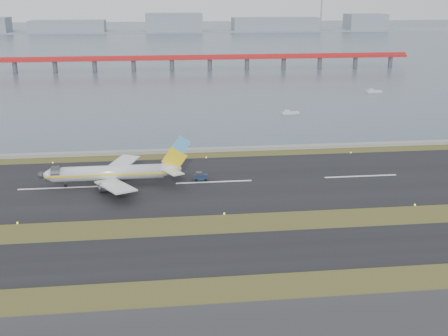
{
  "coord_description": "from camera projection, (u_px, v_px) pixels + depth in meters",
  "views": [
    {
      "loc": [
        -14.05,
        -108.82,
        47.95
      ],
      "look_at": [
        1.69,
        22.0,
        6.39
      ],
      "focal_mm": 45.0,
      "sensor_mm": 36.0,
      "label": 1
    }
  ],
  "objects": [
    {
      "name": "ground",
      "position": [
        228.0,
        228.0,
        119.06
      ],
      "size": [
        1000.0,
        1000.0,
        0.0
      ],
      "primitive_type": "plane",
      "color": "#394719",
      "rests_on": "ground"
    },
    {
      "name": "taxiway_strip",
      "position": [
        236.0,
        253.0,
        107.68
      ],
      "size": [
        1000.0,
        18.0,
        0.1
      ],
      "primitive_type": "cube",
      "color": "black",
      "rests_on": "ground"
    },
    {
      "name": "runway_strip",
      "position": [
        214.0,
        182.0,
        147.45
      ],
      "size": [
        1000.0,
        45.0,
        0.1
      ],
      "primitive_type": "cube",
      "color": "black",
      "rests_on": "ground"
    },
    {
      "name": "seawall",
      "position": [
        204.0,
        150.0,
        175.72
      ],
      "size": [
        1000.0,
        2.5,
        1.0
      ],
      "primitive_type": "cube",
      "color": "gray",
      "rests_on": "ground"
    },
    {
      "name": "bay_water",
      "position": [
        169.0,
        42.0,
        554.62
      ],
      "size": [
        1400.0,
        800.0,
        1.3
      ],
      "primitive_type": "cube",
      "color": "#445561",
      "rests_on": "ground"
    },
    {
      "name": "red_pier",
      "position": [
        210.0,
        58.0,
        355.87
      ],
      "size": [
        260.0,
        5.0,
        10.2
      ],
      "color": "red",
      "rests_on": "ground"
    },
    {
      "name": "far_shoreline",
      "position": [
        177.0,
        26.0,
        705.84
      ],
      "size": [
        1400.0,
        80.0,
        60.5
      ],
      "color": "gray",
      "rests_on": "ground"
    },
    {
      "name": "airliner",
      "position": [
        114.0,
        173.0,
        144.0
      ],
      "size": [
        38.52,
        32.89,
        12.8
      ],
      "color": "silver",
      "rests_on": "ground"
    },
    {
      "name": "pushback_tug",
      "position": [
        201.0,
        176.0,
        148.48
      ],
      "size": [
        3.78,
        2.36,
        2.35
      ],
      "rotation": [
        0.0,
        0.0,
        -0.06
      ],
      "color": "#142238",
      "rests_on": "ground"
    },
    {
      "name": "workboat_near",
      "position": [
        290.0,
        113.0,
        229.3
      ],
      "size": [
        7.56,
        3.31,
        1.78
      ],
      "rotation": [
        0.0,
        0.0,
        0.14
      ],
      "color": "silver",
      "rests_on": "ground"
    },
    {
      "name": "workboat_far",
      "position": [
        373.0,
        91.0,
        278.08
      ],
      "size": [
        8.01,
        3.08,
        1.91
      ],
      "rotation": [
        0.0,
        0.0,
        0.08
      ],
      "color": "silver",
      "rests_on": "ground"
    }
  ]
}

